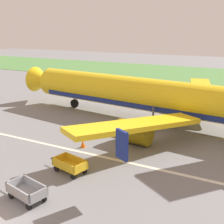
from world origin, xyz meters
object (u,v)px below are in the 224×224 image
at_px(baggage_cart_third_in_row, 27,191).
at_px(baggage_cart_fourth_in_row, 70,165).
at_px(traffic_cone_mid_apron, 106,132).
at_px(traffic_cone_near_plane, 83,144).
at_px(airplane, 151,96).

distance_m(baggage_cart_third_in_row, baggage_cart_fourth_in_row, 4.31).
bearing_deg(traffic_cone_mid_apron, baggage_cart_fourth_in_row, -79.60).
bearing_deg(baggage_cart_third_in_row, traffic_cone_mid_apron, 96.05).
relative_size(baggage_cart_fourth_in_row, traffic_cone_mid_apron, 5.03).
bearing_deg(traffic_cone_mid_apron, traffic_cone_near_plane, -94.80).
distance_m(airplane, traffic_cone_near_plane, 10.66).
bearing_deg(airplane, traffic_cone_mid_apron, -110.57).
bearing_deg(baggage_cart_fourth_in_row, traffic_cone_mid_apron, 100.40).
bearing_deg(airplane, baggage_cart_third_in_row, -93.02).
relative_size(airplane, baggage_cart_third_in_row, 10.39).
distance_m(traffic_cone_near_plane, traffic_cone_mid_apron, 3.77).
height_order(traffic_cone_near_plane, traffic_cone_mid_apron, traffic_cone_mid_apron).
relative_size(airplane, traffic_cone_mid_apron, 52.28).
relative_size(airplane, baggage_cart_fourth_in_row, 10.39).
bearing_deg(baggage_cart_third_in_row, baggage_cart_fourth_in_row, 87.53).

